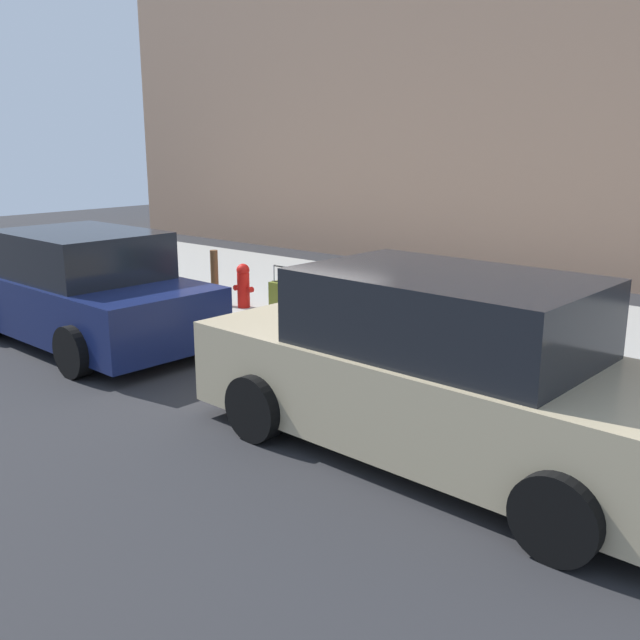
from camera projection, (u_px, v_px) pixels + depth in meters
name	position (u px, v px, depth m)	size (l,w,h in m)	color
ground_plane	(272.00, 341.00, 10.12)	(40.00, 40.00, 0.00)	#28282B
sidewalk_curb	(377.00, 306.00, 11.94)	(18.00, 5.00, 0.14)	#9E9B93
building_facade_sidewalk_side	(545.00, 1.00, 14.79)	(24.00, 3.00, 11.16)	#9E7A60
suitcase_teal_0	(531.00, 341.00, 8.43)	(0.44, 0.21, 0.84)	#0F606B
suitcase_olive_1	(490.00, 334.00, 8.74)	(0.43, 0.21, 0.90)	#59601E
suitcase_black_2	(450.00, 326.00, 8.97)	(0.42, 0.29, 1.03)	black
suitcase_maroon_3	(421.00, 319.00, 9.29)	(0.36, 0.25, 0.98)	maroon
suitcase_navy_4	(397.00, 316.00, 9.66)	(0.37, 0.27, 0.94)	navy
suitcase_silver_5	(362.00, 316.00, 9.87)	(0.45, 0.24, 0.72)	#9EA0A8
suitcase_red_6	(333.00, 310.00, 10.23)	(0.47, 0.26, 0.75)	red
suitcase_teal_7	(311.00, 301.00, 10.61)	(0.37, 0.24, 0.83)	#0F606B
suitcase_olive_8	(284.00, 299.00, 10.92)	(0.49, 0.20, 0.78)	#59601E
fire_hydrant	(243.00, 285.00, 11.46)	(0.39, 0.21, 0.71)	red
bollard_post	(215.00, 277.00, 11.66)	(0.13, 0.13, 0.90)	brown
parked_car_beige_0	(443.00, 374.00, 6.23)	(4.84, 2.06, 1.67)	tan
parked_car_navy_1	(83.00, 291.00, 9.88)	(4.26, 2.11, 1.57)	#141E4C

